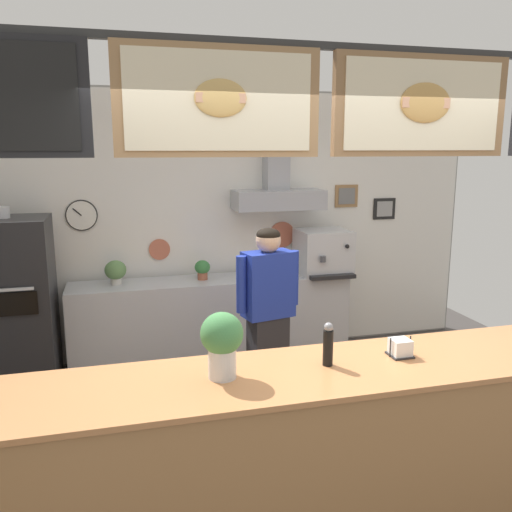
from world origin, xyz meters
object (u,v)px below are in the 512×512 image
shop_worker (268,317)px  potted_rosemary (116,271)px  espresso_machine (323,252)px  basil_vase (222,343)px  pizza_oven (10,308)px  potted_thyme (202,269)px  pepper_grinder (328,344)px  napkin_holder (400,348)px

shop_worker → potted_rosemary: shop_worker is taller
shop_worker → espresso_machine: shop_worker is taller
shop_worker → basil_vase: size_ratio=4.57×
pizza_oven → espresso_machine: pizza_oven is taller
basil_vase → potted_thyme: bearing=83.1°
potted_thyme → basil_vase: bearing=-96.9°
espresso_machine → basil_vase: bearing=-121.6°
pizza_oven → potted_rosemary: (0.93, 0.25, 0.23)m
pizza_oven → pepper_grinder: bearing=-49.8°
espresso_machine → potted_thyme: size_ratio=2.83×
shop_worker → napkin_holder: size_ratio=11.97×
basil_vase → espresso_machine: bearing=58.4°
espresso_machine → napkin_holder: (-0.57, -2.60, -0.04)m
potted_rosemary → napkin_holder: size_ratio=1.77×
espresso_machine → potted_thyme: bearing=178.3°
espresso_machine → basil_vase: 3.08m
basil_vase → pepper_grinder: bearing=0.9°
potted_thyme → napkin_holder: size_ratio=1.48×
potted_thyme → pepper_grinder: size_ratio=0.81×
shop_worker → napkin_holder: shop_worker is taller
shop_worker → espresso_machine: 1.55m
potted_rosemary → potted_thyme: (0.85, -0.02, -0.02)m
pizza_oven → pepper_grinder: size_ratio=7.07×
pepper_grinder → basil_vase: basil_vase is taller
pizza_oven → potted_thyme: 1.80m
napkin_holder → basil_vase: size_ratio=0.38×
potted_rosemary → basil_vase: basil_vase is taller
shop_worker → espresso_machine: bearing=-141.0°
potted_rosemary → pepper_grinder: size_ratio=0.97×
espresso_machine → basil_vase: (-1.61, -2.63, 0.10)m
potted_rosemary → napkin_holder: (1.57, -2.66, 0.05)m
pizza_oven → napkin_holder: bearing=-43.9°
pizza_oven → shop_worker: size_ratio=1.08×
shop_worker → potted_rosemary: (-1.19, 1.25, 0.18)m
basil_vase → potted_rosemary: bearing=101.1°
napkin_holder → pepper_grinder: size_ratio=0.55×
espresso_machine → pepper_grinder: bearing=-111.3°
basil_vase → shop_worker: bearing=65.3°
napkin_holder → potted_rosemary: bearing=120.6°
potted_thyme → basil_vase: 2.69m
potted_rosemary → pepper_grinder: bearing=-67.3°
pizza_oven → potted_rosemary: bearing=15.4°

